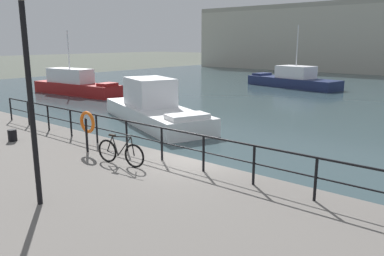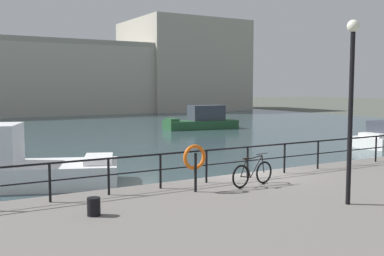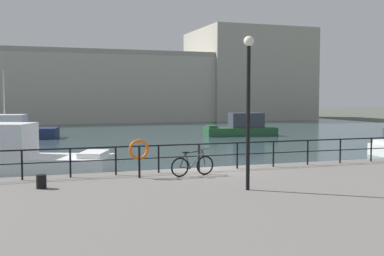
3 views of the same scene
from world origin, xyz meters
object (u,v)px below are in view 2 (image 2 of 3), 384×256
Objects in this scene: mooring_bollard at (94,207)px; life_ring_stand at (195,159)px; moored_small_launch at (202,120)px; quay_lamp_post at (351,88)px; harbor_building at (62,76)px; parked_bicycle at (253,174)px.

life_ring_stand is (3.39, 0.97, 0.75)m from mooring_bollard.
moored_small_launch is at bearing 57.86° from life_ring_stand.
moored_small_launch reaches higher than mooring_bollard.
quay_lamp_post reaches higher than mooring_bollard.
harbor_building is at bearing -74.59° from moored_small_launch.
life_ring_stand is at bearing 15.92° from mooring_bollard.
harbor_building reaches higher than mooring_bollard.
life_ring_stand is at bearing 129.47° from quay_lamp_post.
parked_bicycle is 2.05m from life_ring_stand.
mooring_bollard is at bearing 178.45° from parked_bicycle.
quay_lamp_post reaches higher than parked_bicycle.
mooring_bollard is 3.61m from life_ring_stand.
mooring_bollard is 0.09× the size of quay_lamp_post.
mooring_bollard is at bearing -104.16° from harbor_building.
moored_small_launch is at bearing -81.89° from harbor_building.
moored_small_launch is at bearing 65.45° from quay_lamp_post.
moored_small_launch is 15.86× the size of mooring_bollard.
life_ring_stand reaches higher than mooring_bollard.
parked_bicycle is at bearing 68.76° from moored_small_launch.
mooring_bollard is 7.14m from quay_lamp_post.
harbor_building is 52.45× the size of life_ring_stand.
life_ring_stand is at bearing -101.11° from harbor_building.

